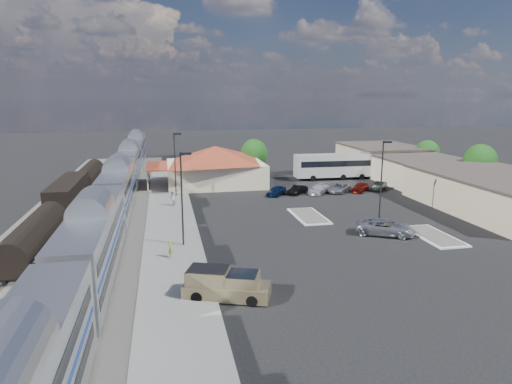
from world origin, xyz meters
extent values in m
plane|color=black|center=(0.00, 0.00, 0.00)|extent=(280.00, 280.00, 0.00)
cube|color=#4C4944|center=(-21.00, 8.00, 0.06)|extent=(16.00, 100.00, 0.12)
cube|color=gray|center=(-12.00, 6.00, 0.09)|extent=(5.50, 92.00, 0.18)
cube|color=silver|center=(-18.00, -12.70, 3.05)|extent=(3.00, 20.00, 5.00)
cube|color=black|center=(-18.00, -12.70, 0.30)|extent=(2.20, 16.00, 0.60)
cube|color=silver|center=(-18.00, 8.30, 3.05)|extent=(3.00, 20.00, 5.00)
cube|color=black|center=(-18.00, 8.30, 0.30)|extent=(2.20, 16.00, 0.60)
cube|color=silver|center=(-18.00, 29.30, 3.05)|extent=(3.00, 20.00, 5.00)
cube|color=black|center=(-18.00, 29.30, 0.30)|extent=(2.20, 16.00, 0.60)
cube|color=silver|center=(-18.00, 50.30, 3.05)|extent=(3.00, 20.00, 5.00)
cube|color=black|center=(-18.00, 50.30, 0.30)|extent=(2.20, 16.00, 0.60)
cylinder|color=black|center=(-24.00, -6.32, 2.10)|extent=(2.80, 14.00, 2.80)
cube|color=black|center=(-24.00, -6.32, 0.30)|extent=(2.20, 12.00, 0.60)
cube|color=black|center=(-24.00, 9.68, 2.20)|extent=(2.80, 14.00, 3.60)
cube|color=black|center=(-24.00, 9.68, 0.30)|extent=(2.20, 12.00, 0.60)
cylinder|color=black|center=(-24.00, 25.68, 2.10)|extent=(2.80, 14.00, 2.80)
cube|color=black|center=(-24.00, 25.68, 0.30)|extent=(2.20, 12.00, 0.60)
cube|color=beige|center=(-4.50, 24.00, 1.80)|extent=(15.00, 12.00, 3.60)
pyramid|color=maroon|center=(-4.50, 24.00, 4.90)|extent=(15.30, 12.24, 2.60)
cube|color=maroon|center=(-13.60, 24.00, 3.30)|extent=(3.20, 9.60, 0.25)
cube|color=#C6B28C|center=(28.00, 0.00, 2.10)|extent=(14.00, 22.00, 4.20)
cube|color=#3F3833|center=(28.00, 0.00, 4.35)|extent=(14.40, 22.40, 0.30)
cube|color=#C6B28C|center=(28.00, 18.00, 2.00)|extent=(12.00, 18.00, 4.00)
cube|color=#3F3833|center=(28.00, 18.00, 4.15)|extent=(12.40, 18.40, 0.30)
cube|color=#C6B28C|center=(28.00, 32.00, 2.25)|extent=(12.00, 16.00, 4.50)
cube|color=#3F3833|center=(28.00, 32.00, 4.65)|extent=(12.40, 16.40, 0.30)
cube|color=silver|center=(4.00, 2.00, 0.07)|extent=(3.30, 7.50, 0.15)
cube|color=#4C4944|center=(4.00, 2.00, 0.16)|extent=(2.70, 6.90, 0.10)
cube|color=silver|center=(14.00, -8.00, 0.07)|extent=(3.30, 7.50, 0.15)
cube|color=#4C4944|center=(14.00, -8.00, 0.16)|extent=(2.70, 6.90, 0.10)
cylinder|color=black|center=(-11.00, -6.00, 4.50)|extent=(0.16, 0.16, 9.00)
cube|color=black|center=(-10.50, -6.00, 8.85)|extent=(1.00, 0.25, 0.22)
cylinder|color=black|center=(-11.00, 16.00, 4.50)|extent=(0.16, 0.16, 9.00)
cube|color=black|center=(-10.50, 16.00, 8.85)|extent=(1.00, 0.25, 0.22)
cylinder|color=black|center=(12.00, 0.00, 4.50)|extent=(0.16, 0.16, 9.00)
cube|color=black|center=(12.50, 0.00, 8.85)|extent=(1.00, 0.25, 0.22)
cylinder|color=#382314|center=(34.00, 12.00, 1.43)|extent=(0.30, 0.30, 2.86)
ellipsoid|color=#184413|center=(34.00, 12.00, 4.23)|extent=(4.94, 4.94, 5.46)
cylinder|color=#382314|center=(34.00, 26.00, 1.28)|extent=(0.30, 0.30, 2.55)
ellipsoid|color=#184413|center=(34.00, 26.00, 3.77)|extent=(4.41, 4.41, 4.87)
cylinder|color=#382314|center=(3.00, 30.00, 1.36)|extent=(0.30, 0.30, 2.73)
ellipsoid|color=#184413|center=(3.00, 30.00, 4.03)|extent=(4.71, 4.71, 5.21)
cube|color=#9D8B60|center=(-8.50, -17.96, 0.61)|extent=(6.44, 4.16, 0.99)
cube|color=#9D8B60|center=(-8.50, -17.96, 1.38)|extent=(2.88, 2.76, 1.05)
cube|color=#9D8B60|center=(-8.50, -17.96, 1.49)|extent=(3.45, 2.97, 1.21)
cylinder|color=black|center=(-7.03, -19.56, 0.40)|extent=(0.85, 0.56, 0.79)
cylinder|color=black|center=(-6.34, -17.71, 0.40)|extent=(0.85, 0.56, 0.79)
cylinder|color=black|center=(-10.66, -18.22, 0.40)|extent=(0.85, 0.56, 0.79)
cylinder|color=black|center=(-9.97, -16.36, 0.40)|extent=(0.85, 0.56, 0.79)
imported|color=#B0B2B8|center=(9.43, -6.43, 0.82)|extent=(6.49, 5.25, 1.64)
cube|color=silver|center=(15.74, 24.80, 2.38)|extent=(13.34, 3.14, 3.76)
cube|color=black|center=(15.74, 24.80, 2.83)|extent=(12.28, 3.16, 1.00)
cylinder|color=black|center=(20.36, 23.41, 0.50)|extent=(1.00, 0.35, 1.00)
cylinder|color=black|center=(20.41, 26.00, 0.50)|extent=(1.00, 0.35, 1.00)
cylinder|color=black|center=(11.73, 23.58, 0.50)|extent=(1.00, 0.35, 1.00)
cylinder|color=black|center=(11.78, 26.17, 0.50)|extent=(1.00, 0.35, 1.00)
imported|color=#ABD141|center=(-12.25, -9.25, 0.96)|extent=(0.38, 0.58, 1.57)
imported|color=silver|center=(-11.65, 10.22, 1.14)|extent=(1.04, 1.15, 1.92)
imported|color=#0D1F44|center=(3.10, 14.07, 0.68)|extent=(3.84, 4.05, 1.36)
imported|color=black|center=(6.30, 14.37, 0.64)|extent=(3.76, 3.60, 1.27)
imported|color=silver|center=(9.50, 14.07, 0.69)|extent=(4.64, 4.80, 1.38)
imported|color=#95989D|center=(12.70, 14.37, 0.66)|extent=(4.87, 4.99, 1.33)
imported|color=maroon|center=(15.90, 14.07, 0.71)|extent=(4.10, 4.14, 1.41)
imported|color=black|center=(19.10, 14.37, 0.66)|extent=(3.69, 3.89, 1.31)
camera|label=1|loc=(-12.49, -47.74, 14.07)|focal=32.00mm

